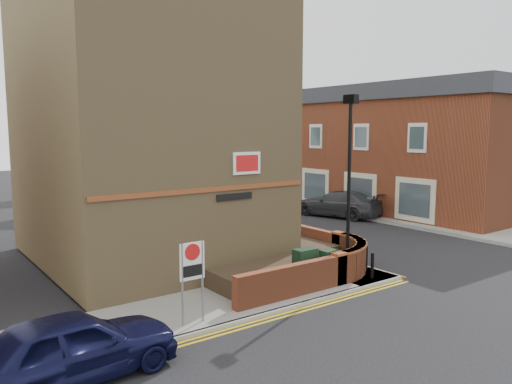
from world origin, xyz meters
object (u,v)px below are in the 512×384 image
object	(u,v)px
zone_sign	(192,268)
navy_hatchback	(73,346)
lamppost	(349,185)
utility_cabinet_large	(305,266)
silver_car_near	(197,205)

from	to	relation	value
zone_sign	navy_hatchback	world-z (taller)	zone_sign
lamppost	zone_sign	bearing A→B (deg)	-173.93
lamppost	utility_cabinet_large	size ratio (longest dim) A/B	5.25
zone_sign	silver_car_near	xyz separation A→B (m)	(8.60, 14.96, -0.91)
utility_cabinet_large	navy_hatchback	distance (m)	8.29
lamppost	navy_hatchback	distance (m)	10.46
lamppost	utility_cabinet_large	xyz separation A→B (m)	(-1.90, 0.10, -2.62)
utility_cabinet_large	navy_hatchback	size ratio (longest dim) A/B	0.27
utility_cabinet_large	silver_car_near	size ratio (longest dim) A/B	0.27
utility_cabinet_large	zone_sign	distance (m)	4.86
utility_cabinet_large	lamppost	bearing A→B (deg)	-3.01
utility_cabinet_large	navy_hatchback	xyz separation A→B (m)	(-8.09, -1.80, 0.03)
zone_sign	silver_car_near	distance (m)	17.28
navy_hatchback	silver_car_near	world-z (taller)	navy_hatchback
lamppost	silver_car_near	bearing A→B (deg)	82.01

